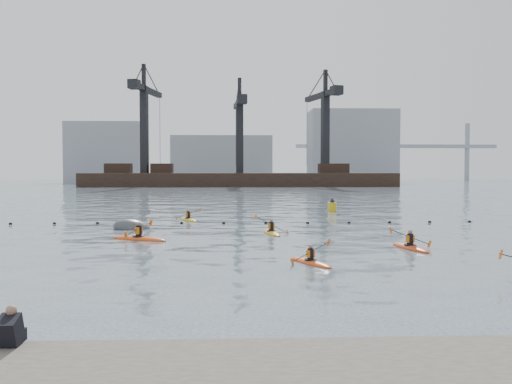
% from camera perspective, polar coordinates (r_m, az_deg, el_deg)
% --- Properties ---
extents(ground, '(400.00, 400.00, 0.00)m').
position_cam_1_polar(ground, '(16.62, 2.05, -11.03)').
color(ground, '#35424D').
rests_on(ground, ground).
extents(float_line, '(33.24, 0.73, 0.24)m').
position_cam_1_polar(float_line, '(38.85, -1.20, -3.28)').
color(float_line, black).
rests_on(float_line, ground).
extents(barge_pier, '(72.00, 19.30, 29.50)m').
position_cam_1_polar(barge_pier, '(126.14, -1.83, 1.47)').
color(barge_pier, black).
rests_on(barge_pier, ground).
extents(skyline, '(141.00, 28.00, 22.00)m').
position_cam_1_polar(skyline, '(166.52, -1.10, 4.22)').
color(skyline, gray).
rests_on(skyline, ground).
extents(kayaker_0, '(1.80, 2.78, 1.07)m').
position_cam_1_polar(kayaker_0, '(22.48, 5.76, -7.29)').
color(kayaker_0, '#E34815').
rests_on(kayaker_0, ground).
extents(kayaker_2, '(3.46, 2.22, 1.16)m').
position_cam_1_polar(kayaker_2, '(30.51, -12.23, -4.74)').
color(kayaker_2, '#E54C15').
rests_on(kayaker_2, ground).
extents(kayaker_3, '(2.22, 3.25, 1.31)m').
position_cam_1_polar(kayaker_3, '(32.64, 1.63, -4.24)').
color(kayaker_3, orange).
rests_on(kayaker_3, ground).
extents(kayaker_4, '(2.26, 3.36, 1.23)m').
position_cam_1_polar(kayaker_4, '(27.57, 15.91, -5.55)').
color(kayaker_4, '#C33D12').
rests_on(kayaker_4, ground).
extents(kayaker_5, '(1.93, 3.01, 1.07)m').
position_cam_1_polar(kayaker_5, '(41.47, -7.14, -2.86)').
color(kayaker_5, gold).
rests_on(kayaker_5, ground).
extents(mooring_buoy, '(2.93, 1.94, 1.74)m').
position_cam_1_polar(mooring_buoy, '(36.16, -12.87, -3.81)').
color(mooring_buoy, '#393C3E').
rests_on(mooring_buoy, ground).
extents(nav_buoy, '(0.79, 0.79, 1.43)m').
position_cam_1_polar(nav_buoy, '(50.34, 8.02, -1.55)').
color(nav_buoy, gold).
rests_on(nav_buoy, ground).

